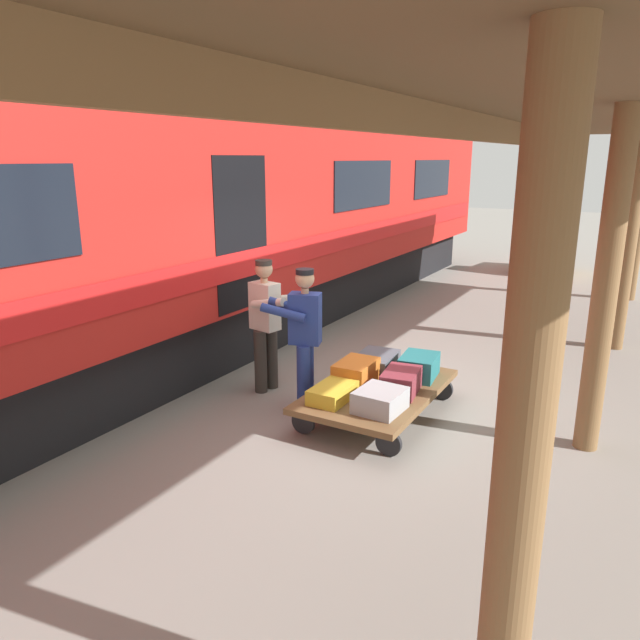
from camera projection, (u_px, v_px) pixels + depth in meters
name	position (u px, v px, depth m)	size (l,w,h in m)	color
ground_plane	(381.00, 403.00, 7.30)	(60.00, 60.00, 0.00)	gray
platform_canopy	(620.00, 115.00, 5.35)	(3.20, 16.20, 3.56)	brown
train_car	(157.00, 220.00, 8.46)	(3.03, 21.02, 4.00)	#B21E19
luggage_cart	(378.00, 392.00, 6.87)	(1.28, 2.08, 0.35)	brown
suitcase_yellow_case	(333.00, 393.00, 6.49)	(0.37, 0.58, 0.17)	gold
suitcase_gray_aluminum	(380.00, 400.00, 6.21)	(0.45, 0.50, 0.23)	#9EA0A5
suitcase_teal_softside	(419.00, 366.00, 7.16)	(0.41, 0.54, 0.27)	#1E666B
suitcase_burgundy_valise	(401.00, 382.00, 6.69)	(0.37, 0.56, 0.26)	maroon
suitcase_orange_carryall	(356.00, 372.00, 6.96)	(0.39, 0.57, 0.27)	#CC6B23
suitcase_slate_roller	(376.00, 361.00, 7.45)	(0.45, 0.63, 0.20)	#4C515B
porter_in_overalls	(303.00, 335.00, 6.91)	(0.73, 0.57, 1.70)	navy
porter_by_door	(266.00, 321.00, 7.47)	(0.71, 0.51, 1.70)	#332D28
baggage_tug	(542.00, 248.00, 15.52)	(1.33, 1.84, 1.30)	orange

